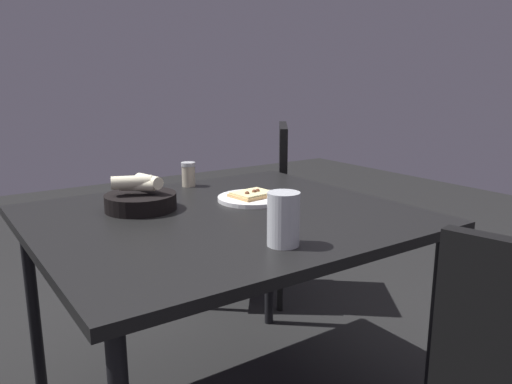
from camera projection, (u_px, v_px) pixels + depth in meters
The scene contains 6 objects.
dining_table at pixel (224, 230), 1.56m from camera, with size 1.12×1.00×0.71m.
pizza_plate at pixel (252, 197), 1.71m from camera, with size 0.24×0.24×0.04m.
bread_basket at pixel (140, 199), 1.58m from camera, with size 0.23×0.23×0.12m.
beer_glass at pixel (283, 222), 1.24m from camera, with size 0.08×0.08×0.14m.
pepper_shaker at pixel (188, 176), 1.93m from camera, with size 0.05×0.05×0.09m.
chair_spare at pixel (260, 201), 2.54m from camera, with size 0.62×0.62×0.90m.
Camera 1 is at (0.76, 1.29, 1.13)m, focal length 34.83 mm.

